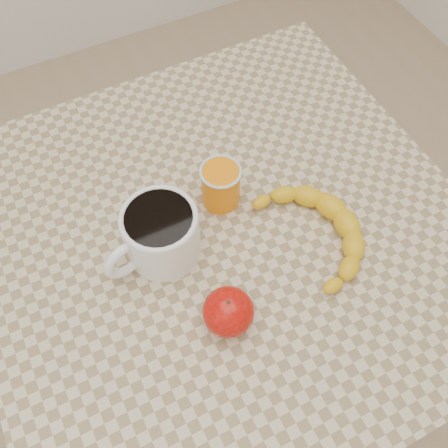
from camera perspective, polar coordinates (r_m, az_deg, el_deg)
name	(u,v)px	position (r m, az deg, el deg)	size (l,w,h in m)	color
ground	(224,361)	(1.51, 0.00, -15.43)	(3.00, 3.00, 0.00)	tan
table	(224,255)	(0.89, 0.00, -3.55)	(0.80, 0.80, 0.75)	#C8B58D
coffee_mug	(160,234)	(0.76, -7.38, -1.09)	(0.17, 0.14, 0.10)	white
orange_juice_glass	(221,185)	(0.82, -0.38, 4.50)	(0.07, 0.07, 0.08)	orange
apple	(228,312)	(0.72, 0.49, -9.98)	(0.08, 0.08, 0.07)	#990605
banana	(317,232)	(0.81, 10.53, -0.88)	(0.18, 0.25, 0.04)	yellow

